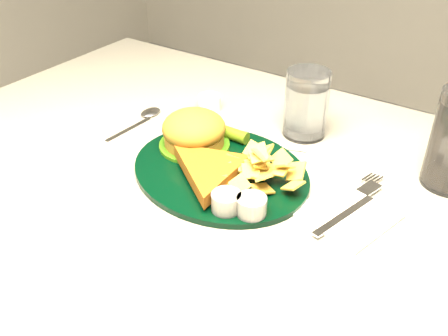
# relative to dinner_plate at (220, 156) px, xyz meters

# --- Properties ---
(dinner_plate) EXTENTS (0.34, 0.30, 0.07)m
(dinner_plate) POSITION_rel_dinner_plate_xyz_m (0.00, 0.00, 0.00)
(dinner_plate) COLOR black
(dinner_plate) RESTS_ON table
(water_glass) EXTENTS (0.09, 0.09, 0.12)m
(water_glass) POSITION_rel_dinner_plate_xyz_m (0.05, 0.19, 0.03)
(water_glass) COLOR silver
(water_glass) RESTS_ON table
(fork_napkin) EXTENTS (0.16, 0.19, 0.01)m
(fork_napkin) POSITION_rel_dinner_plate_xyz_m (0.20, 0.01, -0.03)
(fork_napkin) COLOR white
(fork_napkin) RESTS_ON table
(spoon) EXTENTS (0.05, 0.15, 0.01)m
(spoon) POSITION_rel_dinner_plate_xyz_m (-0.21, 0.02, -0.03)
(spoon) COLOR white
(spoon) RESTS_ON table
(ramekin) EXTENTS (0.06, 0.06, 0.03)m
(ramekin) POSITION_rel_dinner_plate_xyz_m (-0.14, 0.17, -0.02)
(ramekin) COLOR silver
(ramekin) RESTS_ON table
(wrapped_straw) EXTENTS (0.22, 0.14, 0.01)m
(wrapped_straw) POSITION_rel_dinner_plate_xyz_m (-0.01, 0.10, -0.03)
(wrapped_straw) COLOR silver
(wrapped_straw) RESTS_ON table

